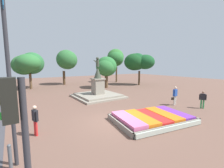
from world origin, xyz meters
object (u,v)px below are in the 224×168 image
Objects in this scene: statue_monument at (98,91)px; flower_planter at (152,118)px; kerb_bollard_mid_a at (10,156)px; banner_pole at (8,58)px; pedestrian_near_planter at (203,99)px; pedestrian_with_handbag at (175,95)px; traffic_light_near_crossing at (19,135)px; pedestrian_crossing_plaza at (35,118)px.

flower_planter is at bearing -94.43° from statue_monument.
flower_planter is at bearing 1.79° from kerb_bollard_mid_a.
pedestrian_near_planter is (13.76, -0.30, -3.18)m from banner_pole.
flower_planter is 5.27m from pedestrian_with_handbag.
statue_monument is 5.30× the size of kerb_bollard_mid_a.
traffic_light_near_crossing reaches higher than pedestrian_near_planter.
traffic_light_near_crossing reaches higher than kerb_bollard_mid_a.
pedestrian_crossing_plaza is at bearing 81.12° from traffic_light_near_crossing.
pedestrian_with_handbag is (4.97, 1.58, 0.79)m from flower_planter.
pedestrian_with_handbag reaches higher than pedestrian_near_planter.
pedestrian_near_planter is at bearing -3.71° from flower_planter.
traffic_light_near_crossing is at bearing -167.67° from pedestrian_near_planter.
banner_pole reaches higher than flower_planter.
pedestrian_near_planter is at bearing -0.60° from kerb_bollard_mid_a.
pedestrian_with_handbag reaches higher than pedestrian_crossing_plaza.
traffic_light_near_crossing is 2.16× the size of pedestrian_crossing_plaza.
kerb_bollard_mid_a is at bearing -178.21° from flower_planter.
traffic_light_near_crossing is at bearing -156.06° from flower_planter.
banner_pole reaches higher than traffic_light_near_crossing.
flower_planter is 3.70× the size of pedestrian_near_planter.
pedestrian_near_planter is at bearing -11.31° from pedestrian_crossing_plaza.
flower_planter is 3.19× the size of pedestrian_with_handbag.
flower_planter is 3.40× the size of pedestrian_crossing_plaza.
pedestrian_with_handbag is (4.29, -7.16, 0.33)m from statue_monument.
banner_pole is (-8.38, -8.83, 3.37)m from statue_monument.
banner_pole is at bearing 91.64° from traffic_light_near_crossing.
pedestrian_with_handbag is 13.00m from kerb_bollard_mid_a.
banner_pole is 3.55m from kerb_bollard_mid_a.
pedestrian_with_handbag reaches higher than flower_planter.
statue_monument is at bearing 120.94° from pedestrian_with_handbag.
pedestrian_with_handbag is (12.68, 1.67, -3.04)m from banner_pole.
traffic_light_near_crossing is 3.63m from banner_pole.
flower_planter is at bearing 23.94° from traffic_light_near_crossing.
statue_monument is at bearing 55.63° from traffic_light_near_crossing.
pedestrian_with_handbag is 1.07× the size of pedestrian_crossing_plaza.
kerb_bollard_mid_a is (-13.94, 0.15, -0.37)m from pedestrian_near_planter.
statue_monument is 0.70× the size of banner_pole.
banner_pole is at bearing -179.30° from flower_planter.
pedestrian_near_planter is 1.58× the size of kerb_bollard_mid_a.
traffic_light_near_crossing is 2.34× the size of pedestrian_near_planter.
traffic_light_near_crossing is 3.73m from kerb_bollard_mid_a.
traffic_light_near_crossing is at bearing -124.37° from statue_monument.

